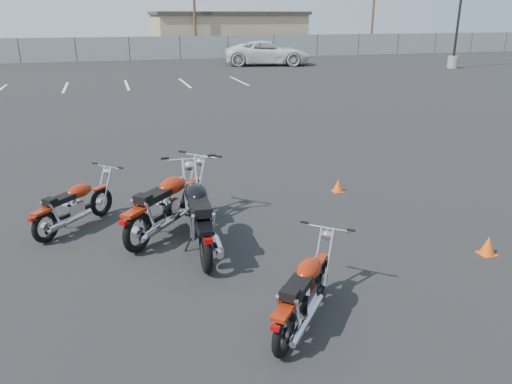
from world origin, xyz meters
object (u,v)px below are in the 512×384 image
object	(u,v)px
motorcycle_second_black	(199,215)
motorcycle_third_red	(167,204)
white_van	(268,46)
motorcycle_front_red	(74,206)
motorcycle_rear_red	(304,292)

from	to	relation	value
motorcycle_second_black	motorcycle_third_red	xyz separation A→B (m)	(-0.41, 0.68, -0.03)
white_van	motorcycle_front_red	bearing A→B (deg)	170.17
motorcycle_third_red	motorcycle_rear_red	bearing A→B (deg)	-68.59
motorcycle_front_red	motorcycle_third_red	distance (m)	1.62
motorcycle_third_red	motorcycle_front_red	bearing A→B (deg)	156.44
motorcycle_second_black	white_van	xyz separation A→B (m)	(10.14, 28.08, 0.79)
motorcycle_second_black	motorcycle_third_red	world-z (taller)	motorcycle_second_black
motorcycle_second_black	white_van	distance (m)	29.86
motorcycle_second_black	white_van	size ratio (longest dim) A/B	0.35
motorcycle_front_red	motorcycle_rear_red	world-z (taller)	motorcycle_rear_red
white_van	motorcycle_third_red	bearing A→B (deg)	173.33
motorcycle_second_black	motorcycle_rear_red	world-z (taller)	motorcycle_second_black
motorcycle_second_black	motorcycle_rear_red	xyz separation A→B (m)	(0.79, -2.38, -0.12)
motorcycle_third_red	motorcycle_rear_red	xyz separation A→B (m)	(1.20, -3.06, -0.09)
motorcycle_front_red	motorcycle_rear_red	distance (m)	4.58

